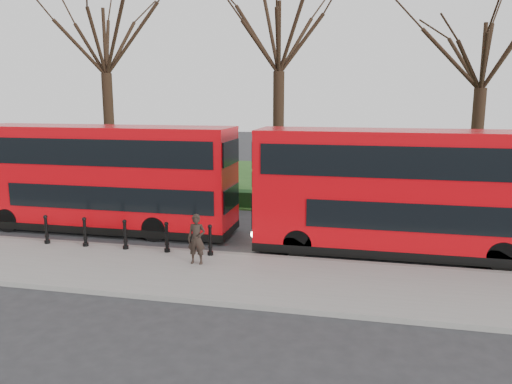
% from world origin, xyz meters
% --- Properties ---
extents(ground, '(120.00, 120.00, 0.00)m').
position_xyz_m(ground, '(0.00, 0.00, 0.00)').
color(ground, '#28282B').
rests_on(ground, ground).
extents(pavement, '(60.00, 4.00, 0.15)m').
position_xyz_m(pavement, '(0.00, -3.00, 0.07)').
color(pavement, gray).
rests_on(pavement, ground).
extents(kerb, '(60.00, 0.25, 0.16)m').
position_xyz_m(kerb, '(0.00, -1.00, 0.07)').
color(kerb, slate).
rests_on(kerb, ground).
extents(grass_verge, '(60.00, 18.00, 0.06)m').
position_xyz_m(grass_verge, '(0.00, 15.00, 0.03)').
color(grass_verge, '#214918').
rests_on(grass_verge, ground).
extents(hedge, '(60.00, 0.90, 0.80)m').
position_xyz_m(hedge, '(0.00, 6.80, 0.40)').
color(hedge, black).
rests_on(hedge, ground).
extents(yellow_line_outer, '(60.00, 0.10, 0.01)m').
position_xyz_m(yellow_line_outer, '(0.00, -0.70, 0.01)').
color(yellow_line_outer, yellow).
rests_on(yellow_line_outer, ground).
extents(yellow_line_inner, '(60.00, 0.10, 0.01)m').
position_xyz_m(yellow_line_inner, '(0.00, -0.50, 0.01)').
color(yellow_line_inner, yellow).
rests_on(yellow_line_inner, ground).
extents(tree_left, '(7.79, 7.79, 12.17)m').
position_xyz_m(tree_left, '(-8.00, 10.00, 8.85)').
color(tree_left, black).
rests_on(tree_left, ground).
extents(tree_mid, '(7.78, 7.78, 12.15)m').
position_xyz_m(tree_mid, '(2.00, 10.00, 8.84)').
color(tree_mid, black).
rests_on(tree_mid, ground).
extents(tree_right, '(6.74, 6.74, 10.53)m').
position_xyz_m(tree_right, '(12.00, 10.00, 7.65)').
color(tree_right, black).
rests_on(tree_right, ground).
extents(bollard_row, '(6.32, 0.15, 1.00)m').
position_xyz_m(bollard_row, '(-1.33, -1.35, 0.65)').
color(bollard_row, black).
rests_on(bollard_row, pavement).
extents(bus_lead, '(10.61, 2.44, 4.22)m').
position_xyz_m(bus_lead, '(-3.54, 1.29, 2.13)').
color(bus_lead, '#BD050C').
rests_on(bus_lead, ground).
extents(bus_rear, '(10.71, 2.46, 4.26)m').
position_xyz_m(bus_rear, '(8.34, 0.60, 2.15)').
color(bus_rear, '#BD050C').
rests_on(bus_rear, ground).
extents(pedestrian, '(0.59, 0.39, 1.60)m').
position_xyz_m(pedestrian, '(1.61, -2.27, 0.95)').
color(pedestrian, black).
rests_on(pedestrian, pavement).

